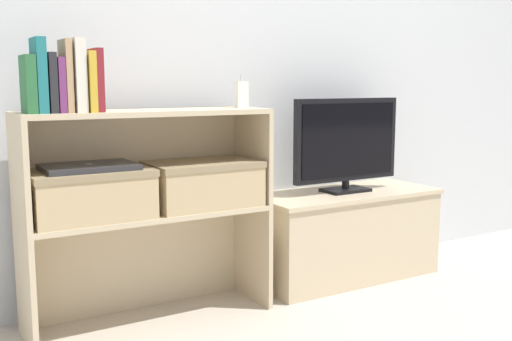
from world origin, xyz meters
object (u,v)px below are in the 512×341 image
(tv, at_px, (347,142))
(baby_monitor, at_px, (241,94))
(book_maroon, at_px, (96,80))
(laptop, at_px, (89,167))
(book_teal, at_px, (39,76))
(storage_basket_right, at_px, (203,181))
(book_ivory, at_px, (77,76))
(storage_basket_left, at_px, (90,192))
(book_tan, at_px, (66,76))
(book_mustard, at_px, (88,82))
(book_charcoal, at_px, (50,83))
(book_forest, at_px, (28,84))
(tv_stand, at_px, (344,234))
(book_plum, at_px, (59,85))

(tv, xyz_separation_m, baby_monitor, (-0.60, -0.03, 0.23))
(book_maroon, bearing_deg, tv, 4.05)
(laptop, bearing_deg, tv, 2.00)
(tv, height_order, book_teal, book_teal)
(book_teal, xyz_separation_m, storage_basket_right, (0.63, 0.04, -0.42))
(book_ivory, bearing_deg, storage_basket_left, 46.68)
(storage_basket_right, bearing_deg, tv, 3.18)
(book_tan, height_order, book_mustard, book_tan)
(book_teal, distance_m, book_tan, 0.09)
(book_teal, xyz_separation_m, storage_basket_left, (0.17, 0.04, -0.42))
(book_mustard, relative_size, storage_basket_right, 0.48)
(storage_basket_left, distance_m, laptop, 0.09)
(book_charcoal, bearing_deg, tv, 3.58)
(book_mustard, relative_size, laptop, 0.64)
(book_forest, relative_size, book_mustard, 0.92)
(tv_stand, distance_m, baby_monitor, 0.91)
(book_charcoal, height_order, book_plum, book_charcoal)
(tv, xyz_separation_m, book_tan, (-1.33, -0.09, 0.31))
(baby_monitor, height_order, storage_basket_left, baby_monitor)
(book_forest, distance_m, book_tan, 0.13)
(book_forest, relative_size, book_maroon, 0.88)
(tv, xyz_separation_m, book_charcoal, (-1.38, -0.09, 0.28))
(book_charcoal, bearing_deg, baby_monitor, 4.20)
(tv_stand, relative_size, book_forest, 4.73)
(book_teal, bearing_deg, baby_monitor, 4.02)
(tv, relative_size, book_ivory, 2.32)
(tv_stand, xyz_separation_m, book_mustard, (-1.25, -0.09, 0.74))
(book_charcoal, relative_size, storage_basket_right, 0.47)
(tv, distance_m, book_charcoal, 1.41)
(tv_stand, height_order, book_plum, book_plum)
(book_plum, relative_size, book_tan, 0.75)
(book_ivory, bearing_deg, laptop, 46.68)
(tv, bearing_deg, book_forest, -176.60)
(tv_stand, height_order, book_maroon, book_maroon)
(book_charcoal, xyz_separation_m, book_plum, (0.03, -0.00, -0.01))
(book_plum, bearing_deg, tv_stand, 3.72)
(tv, relative_size, book_mustard, 2.79)
(book_charcoal, distance_m, book_maroon, 0.16)
(book_ivory, xyz_separation_m, laptop, (0.04, 0.04, -0.33))
(book_forest, height_order, storage_basket_right, book_forest)
(tv_stand, distance_m, storage_basket_left, 1.30)
(baby_monitor, height_order, laptop, baby_monitor)
(baby_monitor, distance_m, laptop, 0.70)
(book_plum, height_order, book_tan, book_tan)
(baby_monitor, bearing_deg, book_mustard, -174.98)
(storage_basket_left, bearing_deg, tv, 2.00)
(book_plum, bearing_deg, baby_monitor, 4.36)
(tv_stand, relative_size, storage_basket_left, 2.10)
(book_plum, relative_size, book_maroon, 0.85)
(book_tan, distance_m, storage_basket_right, 0.69)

